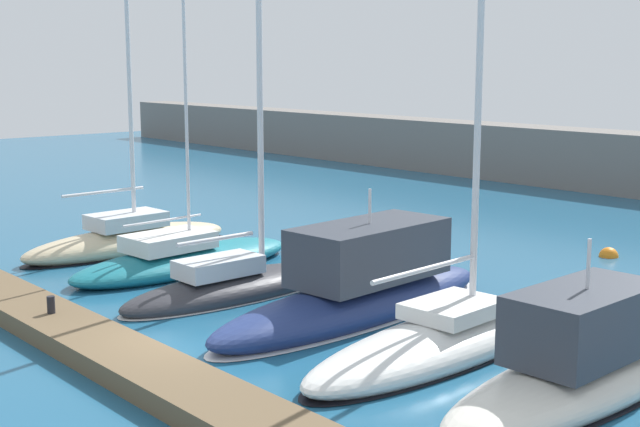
% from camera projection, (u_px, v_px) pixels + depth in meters
% --- Properties ---
extents(ground_plane, '(120.00, 120.00, 0.00)m').
position_uv_depth(ground_plane, '(184.00, 355.00, 20.51)').
color(ground_plane, '#1E567A').
extents(dock_pier, '(26.82, 1.72, 0.47)m').
position_uv_depth(dock_pier, '(125.00, 360.00, 19.49)').
color(dock_pier, brown).
rests_on(dock_pier, ground_plane).
extents(sailboat_sand_nearest, '(2.69, 8.35, 15.49)m').
position_uv_depth(sailboat_sand_nearest, '(129.00, 239.00, 31.68)').
color(sailboat_sand_nearest, beige).
rests_on(sailboat_sand_nearest, ground_plane).
extents(sailboat_teal_second, '(3.51, 8.62, 14.93)m').
position_uv_depth(sailboat_teal_second, '(183.00, 258.00, 28.89)').
color(sailboat_teal_second, '#19707F').
rests_on(sailboat_teal_second, ground_plane).
extents(sailboat_charcoal_third, '(2.33, 7.70, 14.04)m').
position_uv_depth(sailboat_charcoal_third, '(235.00, 283.00, 25.67)').
color(sailboat_charcoal_third, '#2D2D33').
rests_on(sailboat_charcoal_third, ground_plane).
extents(motorboat_navy_fourth, '(3.33, 10.37, 3.70)m').
position_uv_depth(motorboat_navy_fourth, '(361.00, 287.00, 23.66)').
color(motorboat_navy_fourth, navy).
rests_on(motorboat_navy_fourth, ground_plane).
extents(sailboat_white_fifth, '(3.20, 9.91, 15.36)m').
position_uv_depth(sailboat_white_fifth, '(452.00, 336.00, 20.83)').
color(sailboat_white_fifth, white).
rests_on(sailboat_white_fifth, ground_plane).
extents(motorboat_ivory_sixth, '(2.82, 9.42, 3.51)m').
position_uv_depth(motorboat_ivory_sixth, '(588.00, 362.00, 18.27)').
color(motorboat_ivory_sixth, silver).
rests_on(motorboat_ivory_sixth, ground_plane).
extents(mooring_buoy_orange, '(0.67, 0.67, 0.67)m').
position_uv_depth(mooring_buoy_orange, '(609.00, 257.00, 30.83)').
color(mooring_buoy_orange, orange).
rests_on(mooring_buoy_orange, ground_plane).
extents(dock_bollard, '(0.20, 0.20, 0.44)m').
position_uv_depth(dock_bollard, '(51.00, 305.00, 22.20)').
color(dock_bollard, black).
rests_on(dock_bollard, dock_pier).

